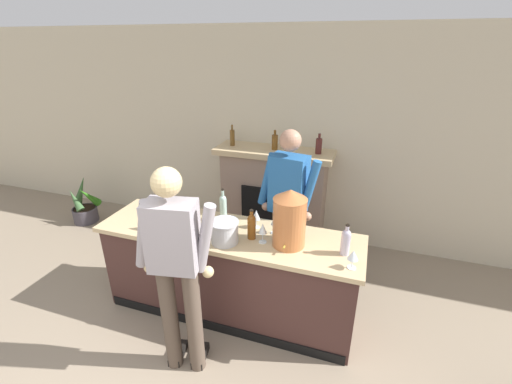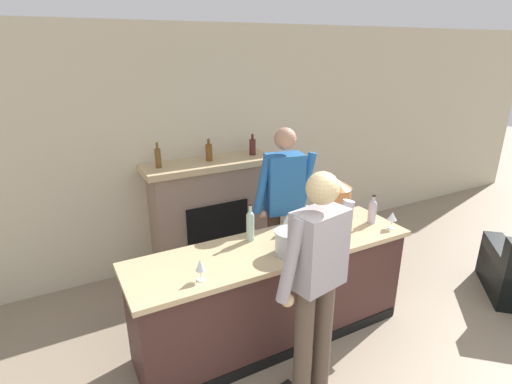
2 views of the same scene
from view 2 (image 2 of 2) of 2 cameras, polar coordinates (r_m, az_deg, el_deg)
wall_back_panel at (r=4.74m, az=-7.78°, el=6.15°), size 12.00×0.07×2.75m
bar_counter at (r=3.62m, az=2.47°, el=-14.17°), size 2.49×0.69×0.92m
fireplace_stone at (r=4.73m, az=-6.51°, el=-2.99°), size 1.50×0.52×1.57m
person_customer at (r=2.78m, az=8.58°, el=-12.98°), size 0.65×0.36×1.79m
person_bartender at (r=3.98m, az=3.98°, el=-2.17°), size 0.65×0.36×1.79m
copper_dispenser at (r=3.57m, az=11.05°, el=-2.00°), size 0.29×0.33×0.52m
ice_bucket_steel at (r=3.23m, az=4.82°, el=-7.18°), size 0.25×0.25×0.20m
wine_bottle_port_short at (r=3.43m, az=6.52°, el=-5.10°), size 0.08×0.08×0.28m
wine_bottle_cabernet_heavy at (r=3.42m, az=-0.83°, el=-4.65°), size 0.07×0.07×0.33m
wine_bottle_burgundy_dark at (r=3.92m, az=16.30°, el=-2.51°), size 0.08×0.08×0.28m
wine_glass_back_row at (r=3.56m, az=4.45°, el=-4.02°), size 0.08×0.08×0.18m
wine_glass_front_right at (r=3.86m, az=18.88°, el=-3.36°), size 0.08×0.08×0.16m
wine_glass_by_dispenser at (r=3.63m, az=7.43°, el=-3.68°), size 0.07×0.07×0.18m
wine_glass_mid_counter at (r=3.46m, az=8.42°, el=-4.87°), size 0.07×0.07×0.19m
wine_glass_near_bucket at (r=2.90m, az=-7.95°, el=-10.38°), size 0.07×0.07×0.17m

